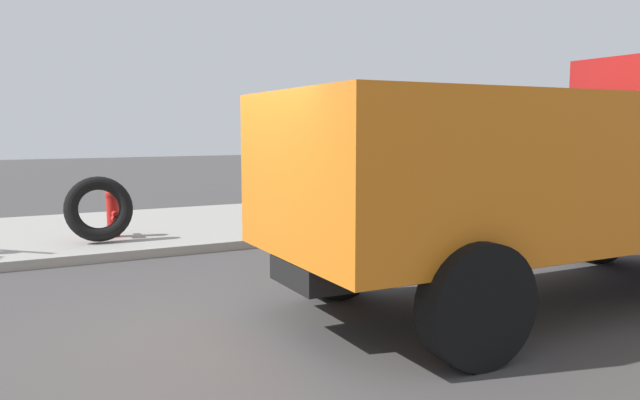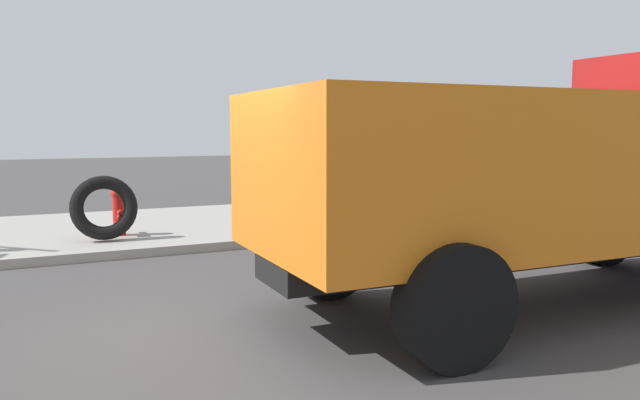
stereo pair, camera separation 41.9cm
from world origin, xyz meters
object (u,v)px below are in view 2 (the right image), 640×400
at_px(fire_hydrant, 119,209).
at_px(loose_tire, 104,208).
at_px(dump_truck_orange, 567,166).
at_px(stop_sign, 275,145).

distance_m(fire_hydrant, loose_tire, 0.53).
height_order(fire_hydrant, dump_truck_orange, dump_truck_orange).
bearing_deg(fire_hydrant, loose_tire, -124.74).
height_order(loose_tire, stop_sign, stop_sign).
bearing_deg(stop_sign, loose_tire, 172.25).
bearing_deg(stop_sign, fire_hydrant, 162.56).
xyz_separation_m(loose_tire, stop_sign, (2.95, -0.40, 1.03)).
distance_m(loose_tire, stop_sign, 3.15).
height_order(fire_hydrant, stop_sign, stop_sign).
xyz_separation_m(loose_tire, dump_truck_orange, (4.54, -5.69, 0.90)).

